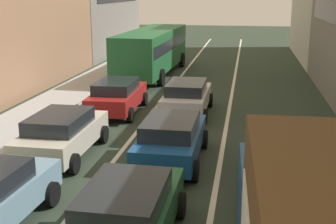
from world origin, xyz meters
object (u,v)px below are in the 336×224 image
object	(u,v)px
sedan_left_lane_third	(62,133)
bus_mid_queue_primary	(153,48)
sedan_centre_lane_second	(127,214)
coupe_centre_lane_fourth	(187,97)
sedan_left_lane_fourth	(117,95)
hatchback_centre_lane_third	(171,138)
sedan_right_lane_behind_truck	(282,162)

from	to	relation	value
sedan_left_lane_third	bus_mid_queue_primary	distance (m)	15.01
sedan_centre_lane_second	bus_mid_queue_primary	bearing A→B (deg)	10.28
coupe_centre_lane_fourth	sedan_left_lane_fourth	world-z (taller)	same
sedan_left_lane_third	coupe_centre_lane_fourth	size ratio (longest dim) A/B	1.00
coupe_centre_lane_fourth	bus_mid_queue_primary	xyz separation A→B (m)	(-3.41, 9.03, 0.96)
hatchback_centre_lane_third	bus_mid_queue_primary	distance (m)	15.38
sedan_centre_lane_second	hatchback_centre_lane_third	bearing A→B (deg)	-0.94
sedan_left_lane_third	sedan_left_lane_fourth	size ratio (longest dim) A/B	0.99
hatchback_centre_lane_third	bus_mid_queue_primary	world-z (taller)	bus_mid_queue_primary
sedan_right_lane_behind_truck	bus_mid_queue_primary	xyz separation A→B (m)	(-7.02, 16.40, 0.96)
sedan_left_lane_fourth	sedan_right_lane_behind_truck	xyz separation A→B (m)	(6.70, -7.07, 0.00)
sedan_left_lane_fourth	sedan_right_lane_behind_truck	bearing A→B (deg)	-137.52
hatchback_centre_lane_third	sedan_right_lane_behind_truck	bearing A→B (deg)	-114.32
hatchback_centre_lane_third	sedan_left_lane_third	size ratio (longest dim) A/B	1.00
coupe_centre_lane_fourth	sedan_left_lane_fourth	size ratio (longest dim) A/B	0.99
coupe_centre_lane_fourth	sedan_right_lane_behind_truck	size ratio (longest dim) A/B	0.98
sedan_left_lane_third	sedan_left_lane_fourth	distance (m)	5.65
sedan_right_lane_behind_truck	bus_mid_queue_primary	size ratio (longest dim) A/B	0.41
sedan_left_lane_third	sedan_right_lane_behind_truck	size ratio (longest dim) A/B	0.98
sedan_left_lane_fourth	bus_mid_queue_primary	world-z (taller)	bus_mid_queue_primary
sedan_left_lane_third	coupe_centre_lane_fourth	distance (m)	6.84
sedan_right_lane_behind_truck	sedan_left_lane_fourth	bearing A→B (deg)	46.28
sedan_left_lane_fourth	bus_mid_queue_primary	size ratio (longest dim) A/B	0.41
hatchback_centre_lane_third	coupe_centre_lane_fourth	world-z (taller)	same
sedan_left_lane_third	sedan_right_lane_behind_truck	distance (m)	7.11
sedan_right_lane_behind_truck	hatchback_centre_lane_third	bearing A→B (deg)	68.53
coupe_centre_lane_fourth	bus_mid_queue_primary	world-z (taller)	bus_mid_queue_primary
coupe_centre_lane_fourth	sedan_centre_lane_second	bearing A→B (deg)	-179.01
coupe_centre_lane_fourth	sedan_left_lane_fourth	distance (m)	3.11
sedan_left_lane_fourth	sedan_right_lane_behind_truck	size ratio (longest dim) A/B	0.99
bus_mid_queue_primary	sedan_centre_lane_second	bearing A→B (deg)	-168.04
sedan_centre_lane_second	coupe_centre_lane_fourth	xyz separation A→B (m)	(-0.19, 11.03, 0.00)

